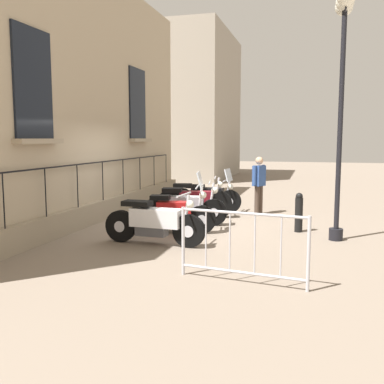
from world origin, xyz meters
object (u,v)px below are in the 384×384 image
at_px(motorcycle_black, 207,196).
at_px(pedestrian_standing, 259,182).
at_px(motorcycle_red, 173,213).
at_px(motorcycle_silver, 185,208).
at_px(lamppost, 343,55).
at_px(bollard, 299,212).
at_px(motorcycle_maroon, 194,201).
at_px(motorcycle_white, 154,222).
at_px(crowd_barrier, 242,245).

distance_m(motorcycle_black, pedestrian_standing, 1.54).
height_order(motorcycle_red, motorcycle_silver, motorcycle_red).
bearing_deg(lamppost, pedestrian_standing, 124.95).
bearing_deg(bollard, motorcycle_maroon, 157.39).
bearing_deg(motorcycle_black, bollard, -38.83).
distance_m(motorcycle_white, pedestrian_standing, 4.41).
bearing_deg(pedestrian_standing, crowd_barrier, -85.27).
bearing_deg(motorcycle_maroon, motorcycle_white, -89.40).
distance_m(motorcycle_silver, bollard, 2.68).
bearing_deg(lamppost, motorcycle_black, 141.15).
relative_size(motorcycle_black, lamppost, 0.42).
bearing_deg(motorcycle_black, motorcycle_white, -90.83).
height_order(motorcycle_maroon, crowd_barrier, motorcycle_maroon).
height_order(motorcycle_silver, crowd_barrier, crowd_barrier).
distance_m(motorcycle_maroon, pedestrian_standing, 1.91).
distance_m(motorcycle_white, lamppost, 4.95).
relative_size(motorcycle_maroon, lamppost, 0.41).
relative_size(motorcycle_red, bollard, 2.20).
xyz_separation_m(motorcycle_white, motorcycle_red, (0.02, 1.16, -0.01)).
height_order(motorcycle_black, pedestrian_standing, pedestrian_standing).
bearing_deg(motorcycle_red, bollard, 17.15).
bearing_deg(motorcycle_silver, lamppost, -11.48).
height_order(motorcycle_black, lamppost, lamppost).
bearing_deg(lamppost, motorcycle_red, -176.67).
bearing_deg(pedestrian_standing, motorcycle_silver, -126.48).
height_order(motorcycle_silver, motorcycle_maroon, motorcycle_maroon).
bearing_deg(crowd_barrier, motorcycle_black, 108.35).
bearing_deg(motorcycle_silver, motorcycle_black, 88.76).
xyz_separation_m(lamppost, bollard, (-0.77, 0.62, -3.27)).
xyz_separation_m(motorcycle_white, bollard, (2.69, 1.98, 0.00)).
bearing_deg(motorcycle_black, motorcycle_silver, -91.24).
relative_size(motorcycle_white, motorcycle_black, 1.03).
height_order(motorcycle_black, bollard, motorcycle_black).
height_order(motorcycle_white, bollard, motorcycle_white).
relative_size(crowd_barrier, bollard, 2.16).
bearing_deg(motorcycle_black, motorcycle_maroon, -95.35).
bearing_deg(pedestrian_standing, bollard, -61.57).
relative_size(motorcycle_maroon, bollard, 2.29).
height_order(motorcycle_maroon, lamppost, lamppost).
height_order(motorcycle_black, crowd_barrier, motorcycle_black).
distance_m(motorcycle_maroon, motorcycle_black, 0.99).
height_order(motorcycle_white, motorcycle_silver, motorcycle_silver).
height_order(motorcycle_white, motorcycle_red, motorcycle_red).
bearing_deg(motorcycle_maroon, lamppost, -26.70).
relative_size(lamppost, pedestrian_standing, 3.09).
height_order(lamppost, crowd_barrier, lamppost).
bearing_deg(crowd_barrier, motorcycle_red, 123.81).
bearing_deg(motorcycle_maroon, motorcycle_black, 84.65).
height_order(motorcycle_white, lamppost, lamppost).
bearing_deg(motorcycle_silver, motorcycle_maroon, 92.59).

